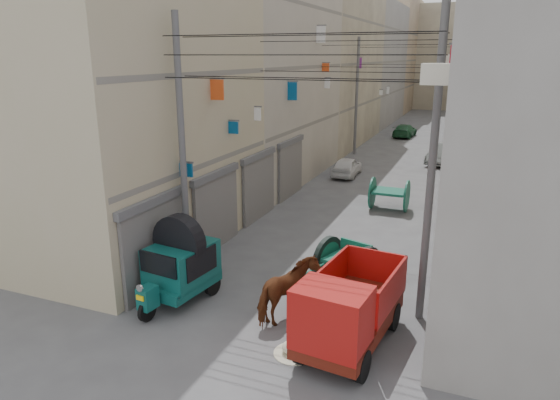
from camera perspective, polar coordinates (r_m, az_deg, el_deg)
The scene contains 17 objects.
building_row_left at distance 42.60m, azimuth 4.93°, elevation 15.70°, with size 8.00×62.00×14.00m.
building_row_right at distance 40.83m, azimuth 27.60°, elevation 13.97°, with size 8.00×62.00×14.00m.
end_cap_building at distance 72.71m, azimuth 19.01°, elevation 15.13°, with size 22.00×10.00×13.00m, color #B5AB8E.
shutters_left at distance 19.69m, azimuth -4.61°, elevation 0.55°, with size 0.18×14.40×2.88m.
signboards at distance 28.79m, azimuth 12.73°, elevation 9.11°, with size 8.22×40.52×5.67m.
ac_units at distance 14.28m, azimuth 19.00°, elevation 17.96°, with size 0.70×6.55×3.35m.
utility_poles at distance 24.17m, azimuth 10.95°, elevation 9.29°, with size 7.40×22.20×8.00m.
overhead_cables at distance 21.47m, azimuth 9.92°, elevation 15.91°, with size 7.40×22.52×1.12m.
auto_rickshaw at distance 14.51m, azimuth -11.34°, elevation -7.02°, with size 1.81×2.83×1.94m.
tonga_cart at distance 15.22m, azimuth 7.58°, elevation -7.27°, with size 2.16×3.46×1.47m.
mini_truck at distance 11.94m, azimuth 7.43°, elevation -13.03°, with size 2.01×3.81×2.05m.
second_cart at distance 23.13m, azimuth 12.39°, elevation 0.74°, with size 1.66×1.48×1.45m.
feed_sack at distance 12.27m, azimuth 1.66°, elevation -16.54°, with size 0.62×0.50×0.31m, color beige.
horse at distance 13.34m, azimuth 0.98°, elevation -10.40°, with size 0.88×1.93×1.63m, color brown.
distant_car_white at distance 29.39m, azimuth 7.66°, elevation 3.81°, with size 1.31×3.25×1.11m, color silver.
distant_car_grey at distance 34.15m, azimuth 18.49°, elevation 4.98°, with size 1.34×3.85×1.27m, color slate.
distant_car_green at distance 44.73m, azimuth 14.06°, elevation 7.70°, with size 1.52×3.75×1.09m, color #1B4F2C.
Camera 1 is at (4.62, -6.56, 6.79)m, focal length 32.00 mm.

